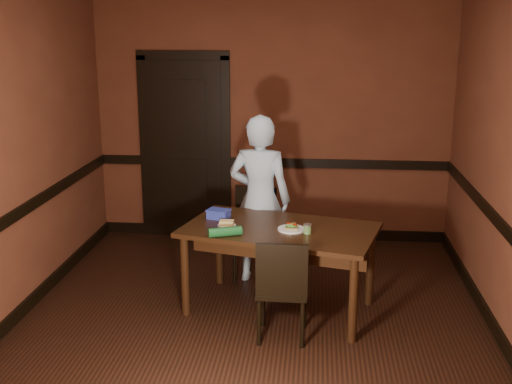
% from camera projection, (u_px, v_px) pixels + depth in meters
% --- Properties ---
extents(floor, '(4.00, 4.50, 0.01)m').
position_uv_depth(floor, '(252.00, 322.00, 5.43)').
color(floor, black).
rests_on(floor, ground).
extents(wall_back, '(4.00, 0.02, 2.70)m').
position_uv_depth(wall_back, '(272.00, 123.00, 7.25)').
color(wall_back, '#5E2E1C').
rests_on(wall_back, ground).
extents(wall_front, '(4.00, 0.02, 2.70)m').
position_uv_depth(wall_front, '(202.00, 275.00, 2.92)').
color(wall_front, '#5E2E1C').
rests_on(wall_front, ground).
extents(wall_left, '(0.02, 4.50, 2.70)m').
position_uv_depth(wall_left, '(10.00, 162.00, 5.27)').
color(wall_left, '#5E2E1C').
rests_on(wall_left, ground).
extents(wall_right, '(0.02, 4.50, 2.70)m').
position_uv_depth(wall_right, '(512.00, 172.00, 4.90)').
color(wall_right, '#5E2E1C').
rests_on(wall_right, ground).
extents(dado_back, '(4.00, 0.03, 0.10)m').
position_uv_depth(dado_back, '(272.00, 163.00, 7.35)').
color(dado_back, black).
rests_on(dado_back, ground).
extents(dado_left, '(0.03, 4.50, 0.10)m').
position_uv_depth(dado_left, '(17.00, 214.00, 5.38)').
color(dado_left, black).
rests_on(dado_left, ground).
extents(dado_right, '(0.03, 4.50, 0.10)m').
position_uv_depth(dado_right, '(504.00, 228.00, 5.01)').
color(dado_right, black).
rests_on(dado_right, ground).
extents(baseboard_back, '(4.00, 0.03, 0.12)m').
position_uv_depth(baseboard_back, '(271.00, 232.00, 7.56)').
color(baseboard_back, black).
rests_on(baseboard_back, ground).
extents(baseboard_left, '(0.03, 4.50, 0.12)m').
position_uv_depth(baseboard_left, '(26.00, 306.00, 5.60)').
color(baseboard_left, black).
rests_on(baseboard_left, ground).
extents(baseboard_right, '(0.03, 4.50, 0.12)m').
position_uv_depth(baseboard_right, '(494.00, 326.00, 5.23)').
color(baseboard_right, black).
rests_on(baseboard_right, ground).
extents(door, '(1.05, 0.07, 2.20)m').
position_uv_depth(door, '(185.00, 145.00, 7.37)').
color(door, black).
rests_on(door, ground).
extents(dining_table, '(1.79, 1.28, 0.76)m').
position_uv_depth(dining_table, '(279.00, 269.00, 5.58)').
color(dining_table, black).
rests_on(dining_table, floor).
extents(chair_far, '(0.49, 0.49, 0.90)m').
position_uv_depth(chair_far, '(258.00, 236.00, 6.22)').
color(chair_far, black).
rests_on(chair_far, floor).
extents(chair_near, '(0.40, 0.40, 0.85)m').
position_uv_depth(chair_near, '(282.00, 287.00, 5.08)').
color(chair_near, black).
rests_on(chair_near, floor).
extents(person, '(0.64, 0.47, 1.64)m').
position_uv_depth(person, '(260.00, 200.00, 6.12)').
color(person, '#BBDEF4').
rests_on(person, floor).
extents(sandwich_plate, '(0.23, 0.23, 0.06)m').
position_uv_depth(sandwich_plate, '(291.00, 228.00, 5.42)').
color(sandwich_plate, white).
rests_on(sandwich_plate, dining_table).
extents(sauce_jar, '(0.07, 0.07, 0.08)m').
position_uv_depth(sauce_jar, '(307.00, 229.00, 5.33)').
color(sauce_jar, '#5C8541').
rests_on(sauce_jar, dining_table).
extents(cheese_saucer, '(0.16, 0.16, 0.05)m').
position_uv_depth(cheese_saucer, '(227.00, 224.00, 5.52)').
color(cheese_saucer, white).
rests_on(cheese_saucer, dining_table).
extents(food_tub, '(0.23, 0.19, 0.08)m').
position_uv_depth(food_tub, '(219.00, 214.00, 5.73)').
color(food_tub, '#3242B4').
rests_on(food_tub, dining_table).
extents(wrapped_veg, '(0.29, 0.17, 0.08)m').
position_uv_depth(wrapped_veg, '(225.00, 232.00, 5.26)').
color(wrapped_veg, '#185324').
rests_on(wrapped_veg, dining_table).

